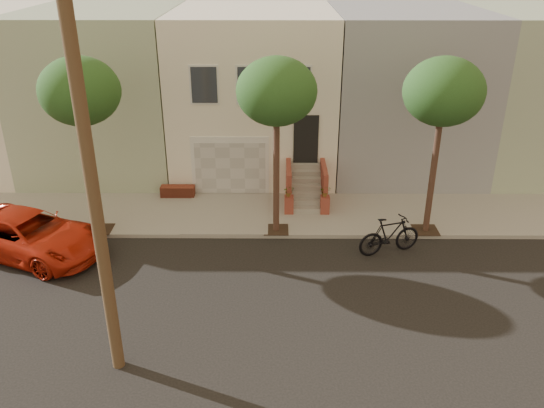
{
  "coord_description": "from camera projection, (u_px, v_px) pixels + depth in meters",
  "views": [
    {
      "loc": [
        0.95,
        -14.16,
        9.68
      ],
      "look_at": [
        0.85,
        3.0,
        1.62
      ],
      "focal_mm": 36.58,
      "sensor_mm": 36.0,
      "label": 1
    }
  ],
  "objects": [
    {
      "name": "pickup_truck",
      "position": [
        30.0,
        235.0,
        18.79
      ],
      "size": [
        5.93,
        4.34,
        1.5
      ],
      "primitive_type": "imported",
      "rotation": [
        0.0,
        0.0,
        1.18
      ],
      "color": "red",
      "rests_on": "ground"
    },
    {
      "name": "tree_left",
      "position": [
        80.0,
        92.0,
        18.27
      ],
      "size": [
        2.7,
        2.57,
        6.3
      ],
      "color": "#2D2116",
      "rests_on": "sidewalk"
    },
    {
      "name": "tree_mid",
      "position": [
        277.0,
        93.0,
        18.23
      ],
      "size": [
        2.7,
        2.57,
        6.3
      ],
      "color": "#2D2116",
      "rests_on": "sidewalk"
    },
    {
      "name": "tree_right",
      "position": [
        444.0,
        93.0,
        18.2
      ],
      "size": [
        2.7,
        2.57,
        6.3
      ],
      "color": "#2D2116",
      "rests_on": "sidewalk"
    },
    {
      "name": "motorcycle",
      "position": [
        390.0,
        235.0,
        18.89
      ],
      "size": [
        2.36,
        1.33,
        1.37
      ],
      "primitive_type": "imported",
      "rotation": [
        0.0,
        0.0,
        1.89
      ],
      "color": "black",
      "rests_on": "ground"
    },
    {
      "name": "ground",
      "position": [
        244.0,
        293.0,
        16.94
      ],
      "size": [
        90.0,
        90.0,
        0.0
      ],
      "primitive_type": "plane",
      "color": "black",
      "rests_on": "ground"
    },
    {
      "name": "sidewalk",
      "position": [
        251.0,
        214.0,
        21.75
      ],
      "size": [
        40.0,
        3.7,
        0.15
      ],
      "primitive_type": "cube",
      "color": "gray",
      "rests_on": "ground"
    },
    {
      "name": "house_row",
      "position": [
        255.0,
        89.0,
        25.52
      ],
      "size": [
        33.1,
        11.7,
        7.0
      ],
      "color": "beige",
      "rests_on": "sidewalk"
    }
  ]
}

